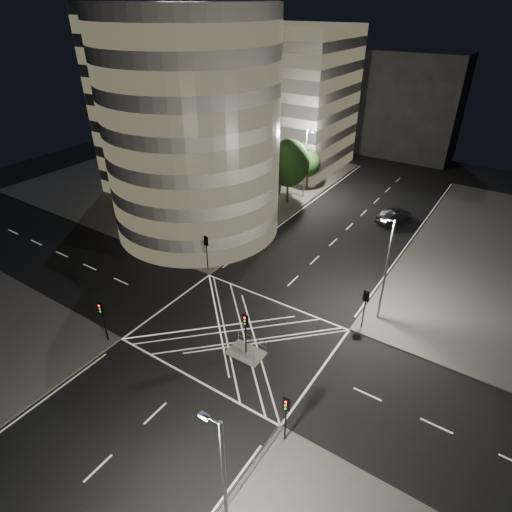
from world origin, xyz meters
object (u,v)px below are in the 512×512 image
Objects in this scene: traffic_signal_fl at (206,247)px; sedan at (394,216)px; traffic_signal_nl at (102,314)px; traffic_signal_fr at (365,303)px; traffic_signal_nr at (286,411)px; street_lamp_left_near at (230,205)px; street_lamp_left_far at (306,162)px; street_lamp_right_far at (386,268)px; central_island at (246,353)px; traffic_signal_island at (246,327)px; street_lamp_right_near at (224,485)px.

traffic_signal_fl reaches higher than sedan.
traffic_signal_nl is 1.00× the size of traffic_signal_fr.
traffic_signal_nr reaches higher than sedan.
traffic_signal_fr is 19.14m from street_lamp_left_near.
street_lamp_left_far and street_lamp_right_far have the same top height.
traffic_signal_nl is at bearing -90.00° from traffic_signal_fl.
sedan reaches higher than central_island.
traffic_signal_fr is 3.48m from street_lamp_right_far.
traffic_signal_fr is at bearing 50.67° from traffic_signal_island.
traffic_signal_fr and traffic_signal_island have the same top height.
street_lamp_right_near reaches higher than traffic_signal_fl.
street_lamp_left_near is at bearing 134.13° from traffic_signal_nr.
street_lamp_right_far is at bearing 90.00° from street_lamp_right_near.
street_lamp_right_near is at bearing -59.25° from traffic_signal_island.
street_lamp_right_near is at bearing -90.00° from street_lamp_right_far.
traffic_signal_nr is 0.40× the size of street_lamp_left_near.
traffic_signal_nl is at bearing -88.06° from street_lamp_left_near.
central_island is at bearing -49.73° from street_lamp_left_near.
street_lamp_left_far is (-18.24, 36.80, 2.63)m from traffic_signal_nr.
traffic_signal_nl is 0.77× the size of sedan.
traffic_signal_fl is 13.60m from traffic_signal_nl.
central_island is at bearing 26.14° from traffic_signal_nl.
sedan is (-5.23, 20.55, -4.68)m from street_lamp_right_far.
traffic_signal_nl is at bearing -153.86° from traffic_signal_island.
traffic_signal_island is 17.89m from street_lamp_left_near.
street_lamp_left_far is (-18.24, 23.20, 2.63)m from traffic_signal_fr.
street_lamp_right_far is at bearing 73.89° from traffic_signal_fr.
traffic_signal_fl is at bearing 82.45° from sedan.
traffic_signal_fr is 0.40× the size of street_lamp_right_near.
traffic_signal_island is 0.77× the size of sedan.
central_island is 12.36m from traffic_signal_nl.
traffic_signal_fr is (6.80, 8.30, 2.84)m from central_island.
traffic_signal_nl is 12.03m from traffic_signal_island.
traffic_signal_fr is at bearing 123.63° from sedan.
street_lamp_left_far is at bearing 91.57° from traffic_signal_fl.
traffic_signal_fl is (-10.80, 8.30, 2.84)m from central_island.
street_lamp_left_far is 1.00× the size of street_lamp_right_far.
central_island is 0.58× the size of sedan.
street_lamp_right_near is at bearing -54.03° from street_lamp_left_near.
street_lamp_left_near reaches higher than sedan.
traffic_signal_nr is 1.00× the size of traffic_signal_island.
traffic_signal_fl is 18.55m from street_lamp_right_far.
traffic_signal_island is (10.80, -8.30, 0.00)m from traffic_signal_fl.
traffic_signal_nl reaches higher than sedan.
street_lamp_left_far is 47.88m from street_lamp_right_near.
central_island is at bearing 0.00° from traffic_signal_island.
traffic_signal_nl is 36.90m from street_lamp_left_far.
traffic_signal_fr is at bearing 50.67° from central_island.
sedan is (13.01, 22.75, -2.06)m from traffic_signal_fl.
traffic_signal_island is (-6.80, 5.30, 0.00)m from traffic_signal_nr.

